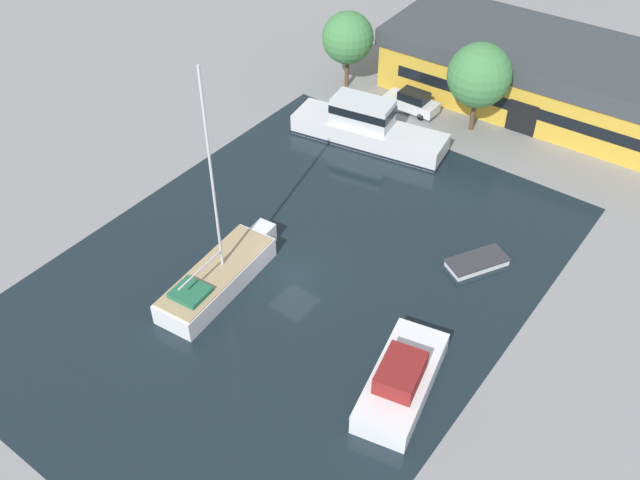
% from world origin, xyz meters
% --- Properties ---
extents(ground_plane, '(440.00, 440.00, 0.00)m').
position_xyz_m(ground_plane, '(0.00, 0.00, 0.00)').
color(ground_plane, gray).
extents(water_canal, '(26.49, 36.08, 0.01)m').
position_xyz_m(water_canal, '(0.00, 0.00, 0.00)').
color(water_canal, black).
rests_on(water_canal, ground).
extents(warehouse_building, '(27.46, 11.90, 5.25)m').
position_xyz_m(warehouse_building, '(4.00, 28.78, 2.65)').
color(warehouse_building, gold).
rests_on(warehouse_building, ground).
extents(quay_tree_near_building, '(4.91, 4.91, 7.24)m').
position_xyz_m(quay_tree_near_building, '(0.91, 21.64, 4.77)').
color(quay_tree_near_building, brown).
rests_on(quay_tree_near_building, ground).
extents(quay_tree_by_water, '(4.35, 4.35, 6.66)m').
position_xyz_m(quay_tree_by_water, '(-11.10, 21.43, 4.47)').
color(quay_tree_by_water, brown).
rests_on(quay_tree_by_water, ground).
extents(parked_car, '(4.51, 1.80, 1.77)m').
position_xyz_m(parked_car, '(-4.36, 21.20, 0.87)').
color(parked_car, silver).
rests_on(parked_car, ground).
extents(sailboat_moored, '(3.55, 9.94, 14.60)m').
position_xyz_m(sailboat_moored, '(-3.05, -3.44, 0.83)').
color(sailboat_moored, white).
rests_on(sailboat_moored, water_canal).
extents(motor_cruiser, '(12.56, 5.27, 3.58)m').
position_xyz_m(motor_cruiser, '(-4.78, 15.16, 1.29)').
color(motor_cruiser, silver).
rests_on(motor_cruiser, water_canal).
extents(small_dinghy, '(3.47, 4.27, 0.49)m').
position_xyz_m(small_dinghy, '(8.70, 7.61, 0.25)').
color(small_dinghy, white).
rests_on(small_dinghy, water_canal).
extents(cabin_boat, '(4.40, 7.68, 2.47)m').
position_xyz_m(cabin_boat, '(9.98, -3.55, 0.92)').
color(cabin_boat, white).
rests_on(cabin_boat, water_canal).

